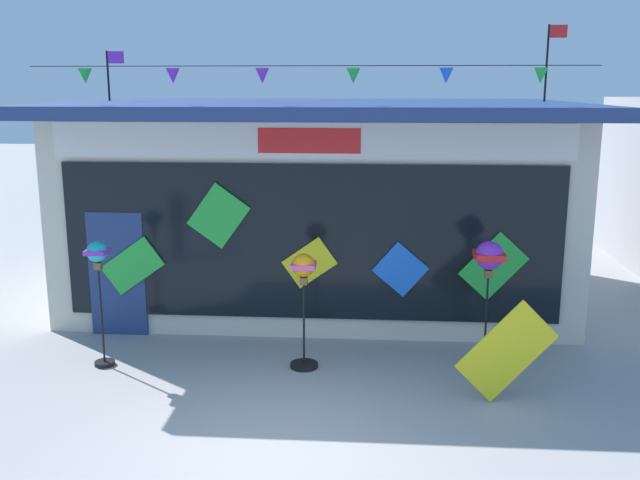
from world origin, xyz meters
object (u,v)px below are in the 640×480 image
kite_shop_building (322,198)px  wind_spinner_left (304,285)px  wind_spinner_far_left (98,269)px  wind_spinner_center_left (489,268)px  display_kite_on_ground (506,351)px

kite_shop_building → wind_spinner_left: bearing=-89.7°
wind_spinner_far_left → wind_spinner_left: bearing=2.8°
wind_spinner_center_left → display_kite_on_ground: size_ratio=1.54×
wind_spinner_far_left → display_kite_on_ground: (5.52, -0.73, -0.77)m
kite_shop_building → wind_spinner_center_left: 4.47m
kite_shop_building → wind_spinner_center_left: bearing=-54.9°
wind_spinner_center_left → display_kite_on_ground: (0.11, -1.00, -0.82)m
wind_spinner_far_left → wind_spinner_left: (2.87, 0.14, -0.20)m
wind_spinner_center_left → display_kite_on_ground: bearing=-83.8°
wind_spinner_center_left → wind_spinner_far_left: bearing=-177.2°
display_kite_on_ground → wind_spinner_left: bearing=161.8°
kite_shop_building → wind_spinner_left: size_ratio=5.37×
wind_spinner_left → wind_spinner_center_left: (2.54, 0.12, 0.25)m
wind_spinner_left → wind_spinner_center_left: 2.56m
kite_shop_building → display_kite_on_ground: bearing=-60.0°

